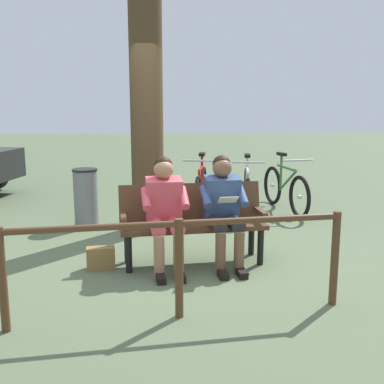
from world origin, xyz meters
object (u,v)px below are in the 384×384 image
(bicycle_green, at_px, (285,189))
(bicycle_purple, at_px, (247,192))
(litter_bin, at_px, (86,197))
(tree_trunk, at_px, (146,99))
(handbag, at_px, (101,258))
(bench, at_px, (192,217))
(bicycle_black, at_px, (201,189))
(person_reading, at_px, (224,205))
(person_companion, at_px, (165,208))

(bicycle_green, distance_m, bicycle_purple, 0.68)
(bicycle_purple, bearing_deg, litter_bin, -68.45)
(tree_trunk, bearing_deg, handbag, 74.64)
(bench, height_order, handbag, bench)
(bench, relative_size, bicycle_black, 0.99)
(bench, xyz_separation_m, tree_trunk, (0.54, -1.43, 1.29))
(handbag, height_order, bicycle_purple, bicycle_purple)
(bench, distance_m, handbag, 1.09)
(person_reading, bearing_deg, bench, -27.38)
(tree_trunk, height_order, bicycle_purple, tree_trunk)
(bicycle_green, relative_size, bicycle_black, 0.99)
(bicycle_green, height_order, bicycle_black, same)
(person_companion, bearing_deg, tree_trunk, -88.70)
(handbag, bearing_deg, person_companion, -179.64)
(tree_trunk, distance_m, bicycle_purple, 2.23)
(person_reading, relative_size, person_companion, 1.00)
(bicycle_purple, relative_size, bicycle_black, 1.00)
(person_reading, xyz_separation_m, bicycle_black, (0.07, -2.52, -0.31))
(bench, relative_size, litter_bin, 1.99)
(bench, distance_m, bicycle_purple, 2.40)
(person_reading, distance_m, bicycle_green, 2.83)
(bench, xyz_separation_m, bicycle_green, (-1.64, -2.37, -0.15))
(bicycle_green, height_order, bicycle_purple, same)
(bench, height_order, bicycle_green, bicycle_green)
(person_companion, height_order, litter_bin, person_companion)
(person_reading, height_order, handbag, person_reading)
(bench, height_order, litter_bin, bench)
(bench, height_order, bicycle_purple, bicycle_purple)
(person_reading, relative_size, handbag, 4.00)
(person_companion, xyz_separation_m, tree_trunk, (0.24, -1.64, 1.13))
(litter_bin, height_order, bicycle_black, bicycle_black)
(person_companion, distance_m, bicycle_green, 3.23)
(litter_bin, distance_m, bicycle_black, 1.89)
(person_companion, bearing_deg, handbag, -6.86)
(handbag, height_order, tree_trunk, tree_trunk)
(person_companion, xyz_separation_m, handbag, (0.70, 0.00, -0.54))
(tree_trunk, distance_m, bicycle_black, 1.91)
(bicycle_purple, bearing_deg, bicycle_green, 113.66)
(litter_bin, bearing_deg, bicycle_purple, -166.45)
(litter_bin, bearing_deg, handbag, 103.87)
(tree_trunk, relative_size, bicycle_green, 2.16)
(person_reading, xyz_separation_m, tree_trunk, (0.88, -1.56, 1.13))
(litter_bin, height_order, bicycle_green, bicycle_green)
(person_reading, distance_m, bicycle_purple, 2.42)
(person_companion, height_order, tree_trunk, tree_trunk)
(litter_bin, bearing_deg, bicycle_green, -166.00)
(tree_trunk, relative_size, bicycle_black, 2.15)
(bicycle_purple, bearing_deg, person_companion, -20.17)
(handbag, relative_size, bicycle_black, 0.18)
(bicycle_green, relative_size, bicycle_purple, 0.99)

